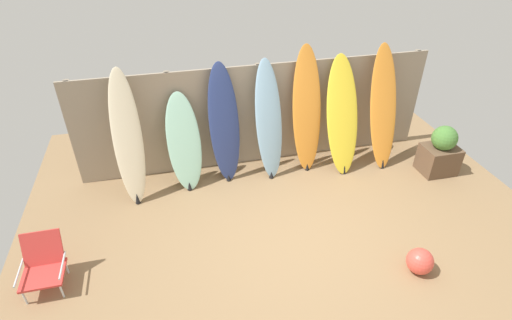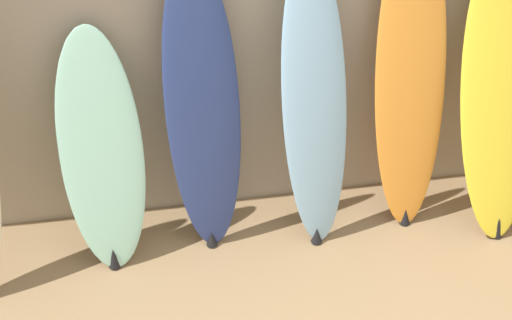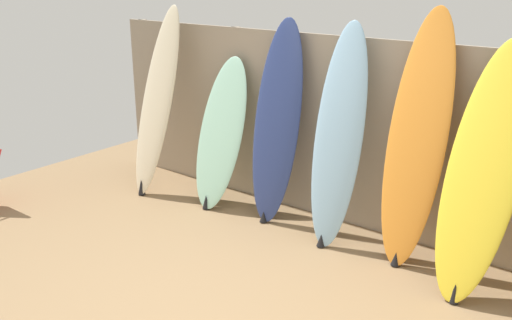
{
  "view_description": "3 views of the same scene",
  "coord_description": "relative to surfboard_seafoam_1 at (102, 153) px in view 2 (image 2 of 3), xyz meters",
  "views": [
    {
      "loc": [
        -1.49,
        -3.94,
        4.02
      ],
      "look_at": [
        -0.41,
        0.47,
        1.02
      ],
      "focal_mm": 28.0,
      "sensor_mm": 36.0,
      "label": 1
    },
    {
      "loc": [
        -1.02,
        -2.31,
        3.24
      ],
      "look_at": [
        -0.42,
        0.99,
        1.01
      ],
      "focal_mm": 50.0,
      "sensor_mm": 36.0,
      "label": 2
    },
    {
      "loc": [
        2.44,
        -2.62,
        2.38
      ],
      "look_at": [
        -0.01,
        0.54,
        1.03
      ],
      "focal_mm": 40.0,
      "sensor_mm": 36.0,
      "label": 3
    }
  ],
  "objects": [
    {
      "name": "surfboard_skyblue_3",
      "position": [
        1.39,
        -0.02,
        0.22
      ],
      "size": [
        0.51,
        0.59,
        1.97
      ],
      "color": "#8CB7D6",
      "rests_on": "ground"
    },
    {
      "name": "surfboard_orange_4",
      "position": [
        2.07,
        0.07,
        0.29
      ],
      "size": [
        0.5,
        0.53,
        2.11
      ],
      "color": "orange",
      "rests_on": "ground"
    },
    {
      "name": "surfboard_yellow_5",
      "position": [
        2.65,
        -0.08,
        0.19
      ],
      "size": [
        0.58,
        0.82,
        1.91
      ],
      "color": "yellow",
      "rests_on": "ground"
    },
    {
      "name": "surfboard_navy_2",
      "position": [
        0.67,
        0.06,
        0.22
      ],
      "size": [
        0.53,
        0.53,
        1.96
      ],
      "color": "navy",
      "rests_on": "ground"
    },
    {
      "name": "surfboard_seafoam_1",
      "position": [
        0.0,
        0.0,
        0.0
      ],
      "size": [
        0.57,
        0.63,
        1.53
      ],
      "color": "#9ED6BC",
      "rests_on": "ground"
    },
    {
      "name": "fence_back",
      "position": [
        1.31,
        0.38,
        0.15
      ],
      "size": [
        6.08,
        0.11,
        1.8
      ],
      "color": "gray",
      "rests_on": "ground"
    }
  ]
}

